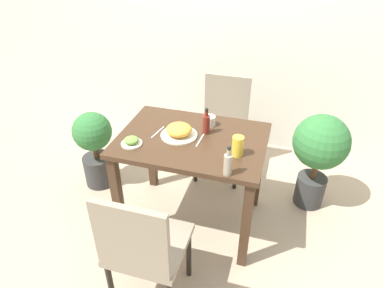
# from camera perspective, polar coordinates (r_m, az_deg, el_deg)

# --- Properties ---
(ground_plane) EXTENTS (16.00, 16.00, 0.00)m
(ground_plane) POSITION_cam_1_polar(r_m,az_deg,el_deg) (2.80, 0.00, -12.17)
(ground_plane) COLOR tan
(wall_back) EXTENTS (8.00, 0.05, 2.60)m
(wall_back) POSITION_cam_1_polar(r_m,az_deg,el_deg) (3.30, 6.79, 20.73)
(wall_back) COLOR beige
(wall_back) RESTS_ON ground_plane
(dining_table) EXTENTS (1.00, 0.72, 0.75)m
(dining_table) POSITION_cam_1_polar(r_m,az_deg,el_deg) (2.40, 0.00, -1.49)
(dining_table) COLOR #3D2819
(dining_table) RESTS_ON ground_plane
(chair_near) EXTENTS (0.42, 0.42, 0.90)m
(chair_near) POSITION_cam_1_polar(r_m,az_deg,el_deg) (1.96, -8.19, -16.54)
(chair_near) COLOR gray
(chair_near) RESTS_ON ground_plane
(chair_far) EXTENTS (0.42, 0.42, 0.90)m
(chair_far) POSITION_cam_1_polar(r_m,az_deg,el_deg) (3.05, 5.24, 3.76)
(chair_far) COLOR gray
(chair_far) RESTS_ON ground_plane
(food_plate) EXTENTS (0.25, 0.25, 0.09)m
(food_plate) POSITION_cam_1_polar(r_m,az_deg,el_deg) (2.34, -2.18, 2.21)
(food_plate) COLOR beige
(food_plate) RESTS_ON dining_table
(side_plate) EXTENTS (0.14, 0.14, 0.05)m
(side_plate) POSITION_cam_1_polar(r_m,az_deg,el_deg) (2.28, -10.06, 0.43)
(side_plate) COLOR beige
(side_plate) RESTS_ON dining_table
(drink_cup) EXTENTS (0.08, 0.08, 0.07)m
(drink_cup) POSITION_cam_1_polar(r_m,az_deg,el_deg) (2.46, 2.94, 3.88)
(drink_cup) COLOR silver
(drink_cup) RESTS_ON dining_table
(juice_glass) EXTENTS (0.07, 0.07, 0.13)m
(juice_glass) POSITION_cam_1_polar(r_m,az_deg,el_deg) (2.14, 7.62, -0.36)
(juice_glass) COLOR gold
(juice_glass) RESTS_ON dining_table
(sauce_bottle) EXTENTS (0.05, 0.05, 0.20)m
(sauce_bottle) POSITION_cam_1_polar(r_m,az_deg,el_deg) (2.35, 2.38, 3.44)
(sauce_bottle) COLOR maroon
(sauce_bottle) RESTS_ON dining_table
(condiment_bottle) EXTENTS (0.05, 0.05, 0.20)m
(condiment_bottle) POSITION_cam_1_polar(r_m,az_deg,el_deg) (1.97, 6.02, -3.26)
(condiment_bottle) COLOR gray
(condiment_bottle) RESTS_ON dining_table
(fork_utensil) EXTENTS (0.04, 0.16, 0.00)m
(fork_utensil) POSITION_cam_1_polar(r_m,az_deg,el_deg) (2.40, -5.71, 1.99)
(fork_utensil) COLOR silver
(fork_utensil) RESTS_ON dining_table
(spoon_utensil) EXTENTS (0.02, 0.20, 0.00)m
(spoon_utensil) POSITION_cam_1_polar(r_m,az_deg,el_deg) (2.32, 1.51, 0.87)
(spoon_utensil) COLOR silver
(spoon_utensil) RESTS_ON dining_table
(potted_plant_left) EXTENTS (0.33, 0.33, 0.70)m
(potted_plant_left) POSITION_cam_1_polar(r_m,az_deg,el_deg) (3.02, -15.92, -0.19)
(potted_plant_left) COLOR #333333
(potted_plant_left) RESTS_ON ground_plane
(potted_plant_right) EXTENTS (0.42, 0.42, 0.81)m
(potted_plant_right) POSITION_cam_1_polar(r_m,az_deg,el_deg) (2.79, 20.44, -1.00)
(potted_plant_right) COLOR #333333
(potted_plant_right) RESTS_ON ground_plane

